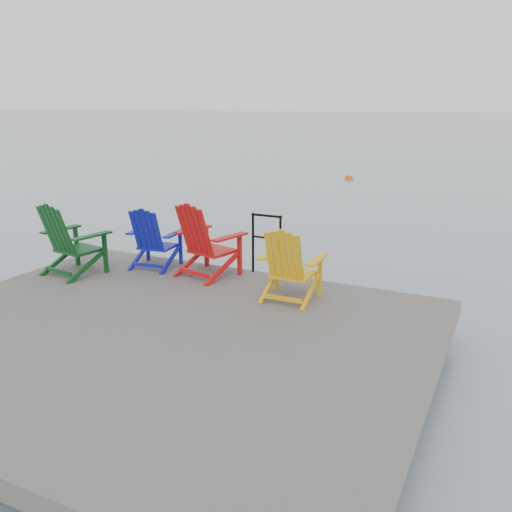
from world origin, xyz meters
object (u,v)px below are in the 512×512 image
at_px(handrail, 266,238).
at_px(chair_red, 205,240).
at_px(chair_blue, 153,238).
at_px(buoy_b, 349,179).
at_px(chair_yellow, 290,264).
at_px(chair_green, 70,239).

xyz_separation_m(handrail, chair_red, (-0.75, -0.49, 0.01)).
distance_m(chair_blue, chair_red, 0.94).
bearing_deg(chair_red, buoy_b, 112.45).
relative_size(chair_blue, buoy_b, 2.74).
relative_size(chair_blue, chair_yellow, 0.98).
bearing_deg(chair_green, handrail, 35.85).
relative_size(chair_green, chair_red, 0.98).
distance_m(chair_red, chair_yellow, 1.55).
xyz_separation_m(handrail, buoy_b, (-2.97, 14.27, -1.04)).
height_order(handrail, chair_yellow, chair_yellow).
height_order(handrail, buoy_b, handrail).
height_order(handrail, chair_green, chair_green).
bearing_deg(handrail, chair_yellow, -50.45).
bearing_deg(buoy_b, chair_red, -81.43).
height_order(chair_green, buoy_b, chair_green).
distance_m(handrail, chair_blue, 1.75).
bearing_deg(handrail, chair_blue, -164.32).
xyz_separation_m(chair_blue, chair_yellow, (2.43, -0.43, 0.01)).
height_order(chair_green, chair_yellow, chair_green).
distance_m(chair_green, chair_blue, 1.21).
height_order(chair_blue, buoy_b, chair_blue).
bearing_deg(chair_yellow, chair_green, -174.55).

